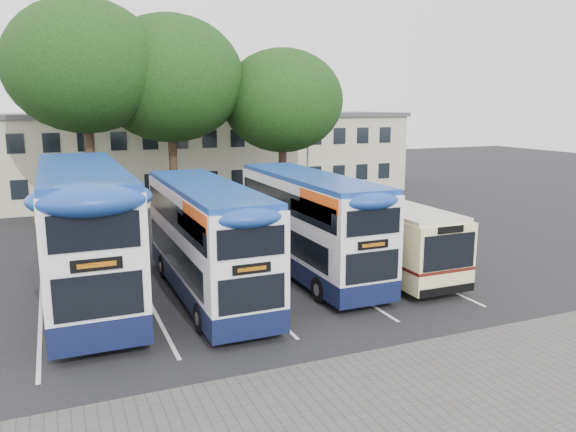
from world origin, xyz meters
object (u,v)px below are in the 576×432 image
(lamp_post, at_px, (308,131))
(bus_dd_left, at_px, (84,226))
(tree_left, at_px, (84,67))
(tree_right, at_px, (282,101))
(bus_dd_mid, at_px, (206,235))
(tree_mid, at_px, (170,79))
(bus_single, at_px, (374,229))
(bus_dd_right, at_px, (309,220))

(lamp_post, relative_size, bus_dd_left, 0.80)
(tree_left, relative_size, tree_right, 1.21)
(bus_dd_left, relative_size, bus_dd_mid, 1.16)
(lamp_post, xyz_separation_m, tree_left, (-14.10, -2.27, 3.68))
(lamp_post, distance_m, tree_right, 4.10)
(tree_mid, bearing_deg, tree_right, -7.15)
(lamp_post, xyz_separation_m, bus_dd_left, (-15.16, -14.18, -2.47))
(tree_mid, bearing_deg, bus_single, -66.42)
(tree_right, xyz_separation_m, bus_dd_mid, (-8.39, -13.34, -4.78))
(tree_left, distance_m, bus_dd_right, 15.79)
(tree_left, relative_size, bus_dd_right, 1.26)
(lamp_post, relative_size, bus_single, 0.94)
(tree_left, bearing_deg, tree_right, -0.12)
(lamp_post, xyz_separation_m, tree_right, (-2.79, -2.30, 1.93))
(bus_dd_mid, xyz_separation_m, bus_single, (7.51, 0.96, -0.61))
(lamp_post, distance_m, bus_single, 15.52)
(tree_left, height_order, bus_single, tree_left)
(bus_dd_mid, bearing_deg, bus_single, 7.30)
(tree_right, distance_m, bus_dd_mid, 16.47)
(tree_left, xyz_separation_m, bus_single, (10.43, -12.40, -7.14))
(lamp_post, height_order, bus_dd_right, lamp_post)
(bus_single, bearing_deg, bus_dd_right, 178.64)
(bus_dd_right, distance_m, bus_single, 3.09)
(bus_dd_mid, bearing_deg, tree_right, 57.82)
(lamp_post, relative_size, tree_right, 0.89)
(tree_right, relative_size, bus_single, 1.06)
(lamp_post, bearing_deg, bus_dd_right, -114.66)
(bus_dd_left, height_order, bus_dd_mid, bus_dd_left)
(tree_right, bearing_deg, bus_dd_left, -136.15)
(bus_dd_mid, bearing_deg, tree_mid, 82.97)
(bus_dd_right, relative_size, bus_single, 1.02)
(bus_dd_left, bearing_deg, bus_dd_right, -2.86)
(tree_mid, height_order, tree_right, tree_mid)
(tree_right, height_order, bus_dd_mid, tree_right)
(tree_right, distance_m, bus_dd_right, 13.76)
(bus_dd_right, bearing_deg, tree_left, 120.98)
(tree_right, height_order, bus_dd_right, tree_right)
(tree_left, distance_m, bus_single, 17.71)
(tree_left, bearing_deg, bus_dd_left, -95.07)
(tree_left, bearing_deg, bus_dd_mid, -77.68)
(tree_mid, distance_m, tree_right, 6.81)
(bus_dd_mid, height_order, bus_dd_right, bus_dd_right)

